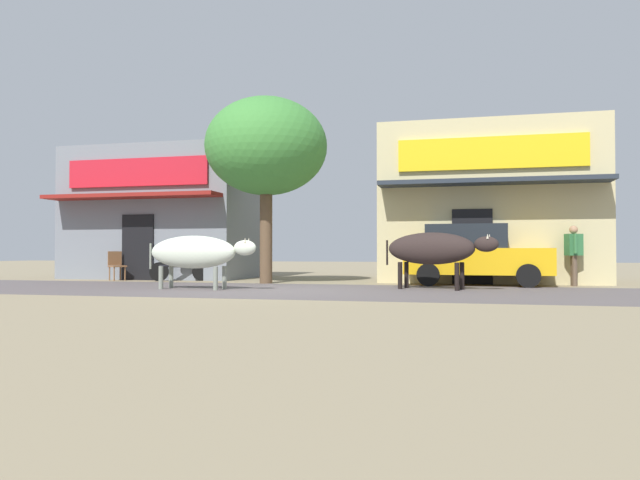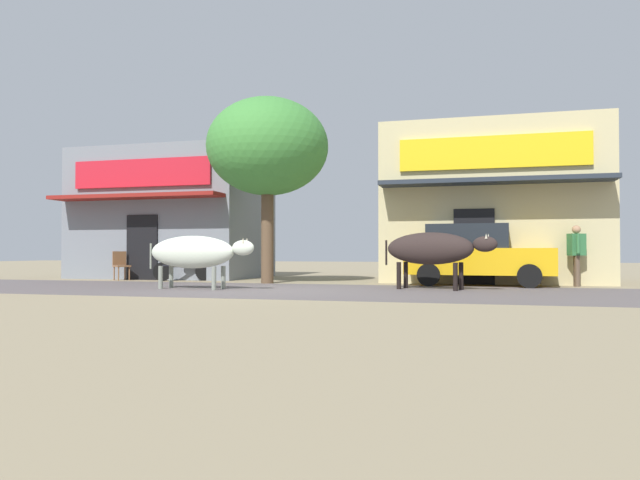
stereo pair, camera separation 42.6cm
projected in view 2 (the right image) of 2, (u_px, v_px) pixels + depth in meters
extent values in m
plane|color=gray|center=(271.00, 290.00, 13.90)|extent=(80.00, 80.00, 0.00)
cube|color=#5C5354|center=(271.00, 290.00, 13.90)|extent=(72.00, 5.33, 0.00)
cube|color=gray|center=(175.00, 215.00, 21.09)|extent=(6.12, 4.30, 4.43)
cube|color=red|center=(141.00, 173.00, 18.98)|extent=(4.89, 0.10, 0.90)
cube|color=maroon|center=(134.00, 196.00, 18.59)|extent=(5.87, 0.90, 0.12)
cube|color=black|center=(142.00, 247.00, 18.96)|extent=(1.10, 0.06, 2.10)
cube|color=#C8BA87|center=(491.00, 206.00, 18.27)|extent=(6.38, 4.30, 4.68)
cube|color=yellow|center=(493.00, 152.00, 16.16)|extent=(5.10, 0.10, 0.90)
cube|color=#262D38|center=(493.00, 181.00, 15.76)|extent=(6.12, 0.90, 0.12)
cube|color=black|center=(474.00, 247.00, 16.26)|extent=(1.10, 0.06, 2.10)
cylinder|color=brown|center=(267.00, 235.00, 16.87)|extent=(0.36, 0.36, 2.80)
ellipsoid|color=#408839|center=(268.00, 147.00, 16.92)|extent=(3.51, 3.51, 2.81)
cube|color=gold|center=(479.00, 261.00, 15.82)|extent=(3.89, 1.88, 0.70)
cube|color=#1E2328|center=(468.00, 236.00, 15.91)|extent=(2.16, 1.67, 0.64)
cylinder|color=black|center=(527.00, 274.00, 16.27)|extent=(0.61, 0.20, 0.60)
cylinder|color=black|center=(529.00, 276.00, 14.61)|extent=(0.61, 0.20, 0.60)
cylinder|color=black|center=(436.00, 273.00, 17.00)|extent=(0.61, 0.20, 0.60)
cylinder|color=black|center=(429.00, 275.00, 15.35)|extent=(0.61, 0.20, 0.60)
cylinder|color=black|center=(205.00, 271.00, 18.41)|extent=(0.56, 0.34, 0.58)
cylinder|color=black|center=(163.00, 272.00, 18.15)|extent=(0.56, 0.34, 0.58)
cylinder|color=black|center=(184.00, 266.00, 18.28)|extent=(1.19, 0.67, 0.10)
ellipsoid|color=black|center=(185.00, 259.00, 18.30)|extent=(0.61, 0.47, 0.28)
cylinder|color=black|center=(203.00, 257.00, 18.41)|extent=(0.06, 0.06, 0.60)
ellipsoid|color=silver|center=(192.00, 252.00, 14.27)|extent=(2.32, 0.82, 0.79)
ellipsoid|color=silver|center=(243.00, 248.00, 13.80)|extent=(0.58, 0.33, 0.36)
cone|color=beige|center=(247.00, 240.00, 13.88)|extent=(0.06, 0.06, 0.12)
cone|color=beige|center=(243.00, 240.00, 13.69)|extent=(0.06, 0.06, 0.12)
cylinder|color=gray|center=(223.00, 278.00, 14.21)|extent=(0.11, 0.11, 0.56)
cylinder|color=gray|center=(214.00, 278.00, 13.79)|extent=(0.11, 0.11, 0.56)
cylinder|color=gray|center=(171.00, 277.00, 14.71)|extent=(0.11, 0.11, 0.56)
cylinder|color=gray|center=(161.00, 277.00, 14.30)|extent=(0.11, 0.11, 0.56)
cylinder|color=gray|center=(151.00, 256.00, 14.67)|extent=(0.05, 0.05, 0.64)
ellipsoid|color=#2E2320|center=(430.00, 248.00, 14.06)|extent=(2.24, 1.17, 0.77)
ellipsoid|color=#2E2320|center=(485.00, 244.00, 13.41)|extent=(0.61, 0.41, 0.36)
cone|color=beige|center=(488.00, 236.00, 13.47)|extent=(0.06, 0.06, 0.12)
cone|color=beige|center=(486.00, 236.00, 13.30)|extent=(0.06, 0.06, 0.12)
cylinder|color=black|center=(461.00, 276.00, 13.90)|extent=(0.11, 0.11, 0.65)
cylinder|color=black|center=(455.00, 277.00, 13.50)|extent=(0.11, 0.11, 0.65)
cylinder|color=black|center=(406.00, 275.00, 14.59)|extent=(0.11, 0.11, 0.65)
cylinder|color=black|center=(399.00, 276.00, 14.19)|extent=(0.11, 0.11, 0.65)
cylinder|color=black|center=(386.00, 253.00, 14.61)|extent=(0.05, 0.05, 0.62)
cylinder|color=brown|center=(576.00, 271.00, 15.37)|extent=(0.14, 0.14, 0.81)
cylinder|color=brown|center=(577.00, 271.00, 15.20)|extent=(0.14, 0.14, 0.81)
cube|color=#33723F|center=(576.00, 245.00, 15.30)|extent=(0.47, 0.40, 0.57)
sphere|color=tan|center=(576.00, 229.00, 15.31)|extent=(0.22, 0.22, 0.22)
cylinder|color=#33723F|center=(575.00, 244.00, 15.55)|extent=(0.09, 0.09, 0.51)
cylinder|color=#33723F|center=(578.00, 243.00, 15.05)|extent=(0.09, 0.09, 0.51)
cube|color=brown|center=(122.00, 266.00, 18.66)|extent=(0.61, 0.61, 0.05)
cube|color=brown|center=(119.00, 258.00, 18.81)|extent=(0.28, 0.39, 0.44)
cylinder|color=brown|center=(129.00, 274.00, 18.63)|extent=(0.04, 0.04, 0.43)
cylinder|color=brown|center=(118.00, 274.00, 18.40)|extent=(0.04, 0.04, 0.43)
cylinder|color=brown|center=(125.00, 273.00, 18.90)|extent=(0.04, 0.04, 0.43)
cylinder|color=brown|center=(114.00, 273.00, 18.67)|extent=(0.04, 0.04, 0.43)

